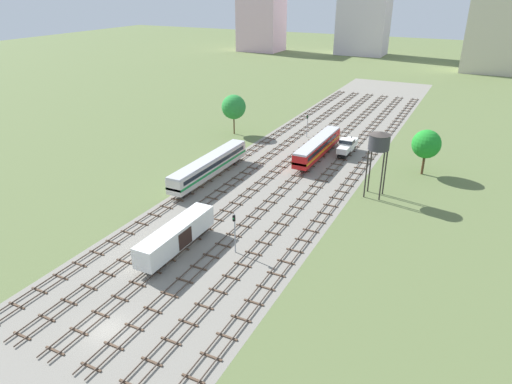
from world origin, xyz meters
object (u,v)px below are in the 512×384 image
(shunter_loco_centre_right_midfar, at_px, (347,145))
(diesel_railcar_centre_mid, at_px, (318,146))
(signal_post_near, at_px, (307,123))
(freight_boxcar_centre_left_nearest, at_px, (176,235))
(water_tower, at_px, (379,142))
(passenger_coach_far_left_near, at_px, (210,165))
(signal_post_nearest, at_px, (235,229))

(shunter_loco_centre_right_midfar, bearing_deg, diesel_railcar_centre_mid, -131.49)
(diesel_railcar_centre_mid, height_order, signal_post_near, signal_post_near)
(freight_boxcar_centre_left_nearest, bearing_deg, water_tower, 56.89)
(passenger_coach_far_left_near, bearing_deg, water_tower, 11.81)
(passenger_coach_far_left_near, xyz_separation_m, shunter_loco_centre_right_midfar, (18.35, 23.53, -0.60))
(passenger_coach_far_left_near, relative_size, diesel_railcar_centre_mid, 1.07)
(shunter_loco_centre_right_midfar, height_order, signal_post_nearest, signal_post_nearest)
(freight_boxcar_centre_left_nearest, relative_size, passenger_coach_far_left_near, 0.64)
(shunter_loco_centre_right_midfar, relative_size, signal_post_nearest, 1.51)
(freight_boxcar_centre_left_nearest, height_order, diesel_railcar_centre_mid, diesel_railcar_centre_mid)
(passenger_coach_far_left_near, distance_m, shunter_loco_centre_right_midfar, 29.85)
(freight_boxcar_centre_left_nearest, height_order, water_tower, water_tower)
(diesel_railcar_centre_mid, distance_m, shunter_loco_centre_right_midfar, 6.95)
(passenger_coach_far_left_near, relative_size, signal_post_nearest, 3.93)
(diesel_railcar_centre_mid, bearing_deg, water_tower, -41.23)
(water_tower, bearing_deg, diesel_railcar_centre_mid, 138.77)
(diesel_railcar_centre_mid, height_order, shunter_loco_centre_right_midfar, diesel_railcar_centre_mid)
(freight_boxcar_centre_left_nearest, bearing_deg, passenger_coach_far_left_near, 111.74)
(shunter_loco_centre_right_midfar, bearing_deg, passenger_coach_far_left_near, -127.94)
(signal_post_nearest, bearing_deg, signal_post_near, 100.29)
(shunter_loco_centre_right_midfar, bearing_deg, signal_post_near, 147.93)
(freight_boxcar_centre_left_nearest, height_order, shunter_loco_centre_right_midfar, freight_boxcar_centre_left_nearest)
(shunter_loco_centre_right_midfar, bearing_deg, water_tower, -61.33)
(shunter_loco_centre_right_midfar, xyz_separation_m, water_tower, (9.66, -17.68, 7.26))
(signal_post_nearest, bearing_deg, passenger_coach_far_left_near, 128.99)
(diesel_railcar_centre_mid, distance_m, signal_post_near, 14.18)
(passenger_coach_far_left_near, xyz_separation_m, water_tower, (28.01, 5.86, 6.65))
(freight_boxcar_centre_left_nearest, bearing_deg, shunter_loco_centre_right_midfar, 78.86)
(shunter_loco_centre_right_midfar, distance_m, signal_post_near, 13.60)
(water_tower, bearing_deg, signal_post_near, 130.37)
(passenger_coach_far_left_near, xyz_separation_m, signal_post_nearest, (16.05, -19.83, 0.93))
(signal_post_near, bearing_deg, signal_post_nearest, -79.71)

